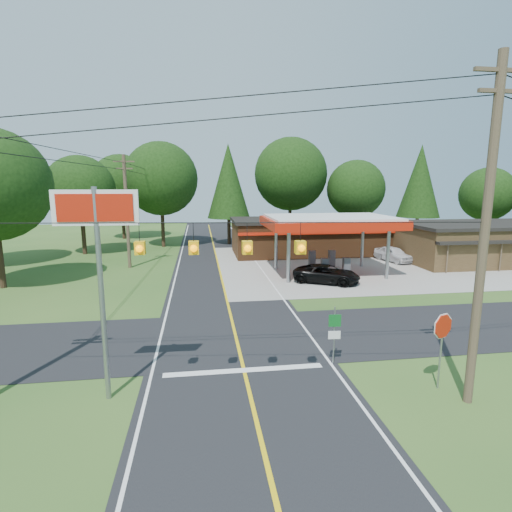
{
  "coord_description": "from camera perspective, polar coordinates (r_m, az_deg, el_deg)",
  "views": [
    {
      "loc": [
        -1.65,
        -18.67,
        7.53
      ],
      "look_at": [
        2.0,
        7.0,
        2.8
      ],
      "focal_mm": 28.0,
      "sensor_mm": 36.0,
      "label": 1
    }
  ],
  "objects": [
    {
      "name": "ground",
      "position": [
        20.2,
        -2.88,
        -11.56
      ],
      "size": [
        120.0,
        120.0,
        0.0
      ],
      "primitive_type": "plane",
      "color": "#29501C",
      "rests_on": "ground"
    },
    {
      "name": "main_highway",
      "position": [
        20.19,
        -2.88,
        -11.54
      ],
      "size": [
        8.0,
        120.0,
        0.02
      ],
      "primitive_type": "cube",
      "color": "black",
      "rests_on": "ground"
    },
    {
      "name": "cross_road",
      "position": [
        20.19,
        -2.88,
        -11.52
      ],
      "size": [
        70.0,
        7.0,
        0.02
      ],
      "primitive_type": "cube",
      "color": "black",
      "rests_on": "ground"
    },
    {
      "name": "lane_center_yellow",
      "position": [
        20.19,
        -2.88,
        -11.5
      ],
      "size": [
        0.15,
        110.0,
        0.0
      ],
      "primitive_type": "cube",
      "color": "yellow",
      "rests_on": "main_highway"
    },
    {
      "name": "gas_canopy",
      "position": [
        33.57,
        10.48,
        4.59
      ],
      "size": [
        10.6,
        7.4,
        4.88
      ],
      "color": "gray",
      "rests_on": "ground"
    },
    {
      "name": "convenience_store",
      "position": [
        43.61,
        7.48,
        2.85
      ],
      "size": [
        16.4,
        7.55,
        3.8
      ],
      "color": "#5B331A",
      "rests_on": "ground"
    },
    {
      "name": "strip_building",
      "position": [
        45.94,
        32.21,
        1.72
      ],
      "size": [
        20.4,
        8.75,
        3.8
      ],
      "color": "#402E1A",
      "rests_on": "ground"
    },
    {
      "name": "utility_pole_near_right",
      "position": [
        14.91,
        29.87,
        2.92
      ],
      "size": [
        1.8,
        0.3,
        11.5
      ],
      "color": "#473828",
      "rests_on": "ground"
    },
    {
      "name": "utility_pole_far_left",
      "position": [
        37.29,
        -17.99,
        6.26
      ],
      "size": [
        1.8,
        0.3,
        10.0
      ],
      "color": "#473828",
      "rests_on": "ground"
    },
    {
      "name": "utility_pole_north",
      "position": [
        53.96,
        -13.34,
        7.11
      ],
      "size": [
        0.3,
        0.3,
        9.5
      ],
      "color": "#473828",
      "rests_on": "ground"
    },
    {
      "name": "overhead_beacons",
      "position": [
        12.75,
        -5.15,
        4.37
      ],
      "size": [
        17.04,
        2.04,
        1.03
      ],
      "color": "black",
      "rests_on": "ground"
    },
    {
      "name": "treeline_backdrop",
      "position": [
        42.75,
        -4.86,
        10.25
      ],
      "size": [
        70.27,
        51.59,
        13.3
      ],
      "color": "#332316",
      "rests_on": "ground"
    },
    {
      "name": "suv_car",
      "position": [
        30.98,
        10.06,
        -2.57
      ],
      "size": [
        6.79,
        6.79,
        1.39
      ],
      "primitive_type": "imported",
      "rotation": [
        0.0,
        0.0,
        1.07
      ],
      "color": "black",
      "rests_on": "ground"
    },
    {
      "name": "sedan_car",
      "position": [
        41.1,
        19.03,
        0.25
      ],
      "size": [
        5.22,
        5.22,
        1.46
      ],
      "primitive_type": "imported",
      "rotation": [
        0.0,
        0.0,
        0.25
      ],
      "color": "silver",
      "rests_on": "ground"
    },
    {
      "name": "big_stop_sign",
      "position": [
        14.2,
        -21.67,
        1.75
      ],
      "size": [
        2.76,
        0.21,
        7.43
      ],
      "color": "gray",
      "rests_on": "ground"
    },
    {
      "name": "octagonal_stop_sign",
      "position": [
        16.22,
        25.11,
        -9.79
      ],
      "size": [
        0.94,
        0.4,
        2.94
      ],
      "color": "gray",
      "rests_on": "ground"
    },
    {
      "name": "route_sign_post",
      "position": [
        17.18,
        11.13,
        -10.36
      ],
      "size": [
        0.52,
        0.1,
        2.52
      ],
      "color": "gray",
      "rests_on": "ground"
    }
  ]
}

